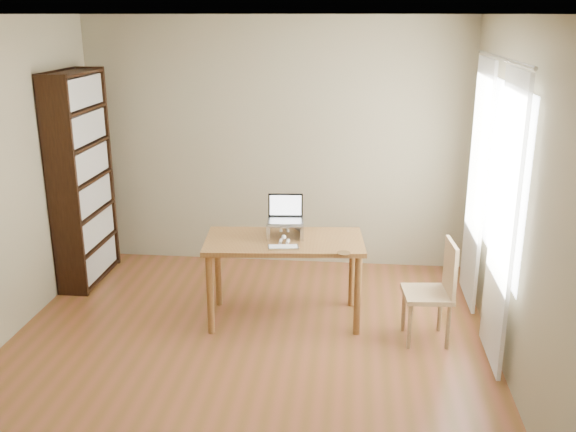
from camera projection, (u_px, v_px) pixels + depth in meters
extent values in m
cube|color=brown|center=(241.00, 367.00, 4.97)|extent=(4.00, 4.50, 0.02)
cube|color=white|center=(232.00, 13.00, 4.18)|extent=(4.00, 4.50, 0.02)
cube|color=gray|center=(276.00, 144.00, 6.72)|extent=(4.00, 0.02, 2.60)
cube|color=gray|center=(129.00, 374.00, 2.43)|extent=(4.00, 0.02, 2.60)
cube|color=gray|center=(527.00, 214.00, 4.37)|extent=(0.02, 4.50, 2.60)
cube|color=white|center=(499.00, 172.00, 5.10)|extent=(0.01, 1.80, 1.40)
cube|color=black|center=(62.00, 190.00, 5.89)|extent=(0.30, 0.04, 2.10)
cube|color=black|center=(98.00, 169.00, 6.71)|extent=(0.30, 0.04, 2.10)
cube|color=black|center=(68.00, 179.00, 6.32)|extent=(0.02, 0.90, 2.10)
cube|color=black|center=(91.00, 275.00, 6.61)|extent=(0.30, 0.84, 0.02)
cube|color=black|center=(92.00, 260.00, 6.56)|extent=(0.20, 0.78, 0.28)
cube|color=black|center=(88.00, 244.00, 6.51)|extent=(0.30, 0.84, 0.03)
cube|color=black|center=(89.00, 228.00, 6.45)|extent=(0.20, 0.78, 0.28)
cube|color=black|center=(85.00, 212.00, 6.40)|extent=(0.30, 0.84, 0.02)
cube|color=black|center=(86.00, 196.00, 6.35)|extent=(0.20, 0.78, 0.28)
cube|color=black|center=(81.00, 179.00, 6.30)|extent=(0.30, 0.84, 0.02)
cube|color=black|center=(83.00, 162.00, 6.25)|extent=(0.20, 0.78, 0.28)
cube|color=black|center=(78.00, 145.00, 6.20)|extent=(0.30, 0.84, 0.02)
cube|color=black|center=(79.00, 128.00, 6.15)|extent=(0.20, 0.78, 0.28)
cube|color=black|center=(74.00, 110.00, 6.10)|extent=(0.30, 0.84, 0.02)
cube|color=black|center=(76.00, 92.00, 6.04)|extent=(0.20, 0.78, 0.28)
cube|color=black|center=(71.00, 73.00, 5.99)|extent=(0.30, 0.84, 0.03)
cube|color=white|center=(503.00, 223.00, 4.66)|extent=(0.03, 0.70, 2.20)
cube|color=white|center=(477.00, 185.00, 5.71)|extent=(0.03, 0.70, 2.20)
cylinder|color=silver|center=(503.00, 58.00, 4.85)|extent=(0.03, 1.90, 0.03)
cube|color=brown|center=(284.00, 242.00, 5.52)|extent=(1.41, 0.80, 0.04)
cylinder|color=brown|center=(222.00, 267.00, 5.96)|extent=(0.06, 0.06, 0.71)
cylinder|color=brown|center=(355.00, 272.00, 5.83)|extent=(0.06, 0.06, 0.71)
cylinder|color=brown|center=(208.00, 292.00, 5.43)|extent=(0.06, 0.06, 0.71)
cylinder|color=brown|center=(355.00, 298.00, 5.30)|extent=(0.06, 0.06, 0.71)
cube|color=silver|center=(269.00, 229.00, 5.58)|extent=(0.03, 0.25, 0.12)
cube|color=silver|center=(302.00, 230.00, 5.55)|extent=(0.03, 0.25, 0.12)
cube|color=silver|center=(285.00, 223.00, 5.55)|extent=(0.32, 0.25, 0.01)
cube|color=silver|center=(285.00, 221.00, 5.54)|extent=(0.32, 0.24, 0.02)
cube|color=black|center=(287.00, 205.00, 5.63)|extent=(0.31, 0.07, 0.20)
cube|color=white|center=(287.00, 205.00, 5.62)|extent=(0.28, 0.06, 0.17)
cube|color=silver|center=(283.00, 247.00, 5.30)|extent=(0.27, 0.14, 0.02)
cube|color=white|center=(283.00, 246.00, 5.30)|extent=(0.24, 0.12, 0.00)
cylinder|color=brown|center=(344.00, 253.00, 5.19)|extent=(0.11, 0.11, 0.01)
ellipsoid|color=#3F3831|center=(286.00, 229.00, 5.60)|extent=(0.15, 0.34, 0.12)
ellipsoid|color=#3F3831|center=(288.00, 225.00, 5.70)|extent=(0.13, 0.14, 0.11)
ellipsoid|color=#3F3831|center=(284.00, 234.00, 5.41)|extent=(0.09, 0.08, 0.08)
ellipsoid|color=silver|center=(284.00, 236.00, 5.46)|extent=(0.08, 0.08, 0.07)
sphere|color=silver|center=(283.00, 237.00, 5.38)|extent=(0.04, 0.04, 0.04)
cone|color=#3F3831|center=(281.00, 230.00, 5.41)|extent=(0.03, 0.04, 0.04)
cone|color=#3F3831|center=(287.00, 230.00, 5.40)|extent=(0.03, 0.04, 0.04)
cylinder|color=silver|center=(280.00, 241.00, 5.42)|extent=(0.03, 0.08, 0.03)
cylinder|color=silver|center=(287.00, 242.00, 5.42)|extent=(0.03, 0.08, 0.03)
cylinder|color=#3F3831|center=(298.00, 229.00, 5.72)|extent=(0.12, 0.18, 0.02)
cube|color=tan|center=(427.00, 294.00, 5.24)|extent=(0.41, 0.41, 0.04)
cylinder|color=tan|center=(408.00, 325.00, 5.18)|extent=(0.04, 0.04, 0.41)
cylinder|color=tan|center=(447.00, 327.00, 5.14)|extent=(0.04, 0.04, 0.41)
cylinder|color=tan|center=(405.00, 308.00, 5.47)|extent=(0.04, 0.04, 0.41)
cylinder|color=tan|center=(442.00, 310.00, 5.44)|extent=(0.04, 0.04, 0.41)
cube|color=tan|center=(451.00, 269.00, 5.16)|extent=(0.06, 0.37, 0.46)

